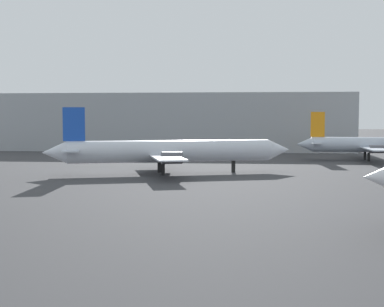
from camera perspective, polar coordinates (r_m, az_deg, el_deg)
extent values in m
cylinder|color=silver|center=(70.82, -2.23, 0.26)|extent=(26.22, 10.61, 2.88)
cone|color=silver|center=(74.61, 9.11, 0.40)|extent=(3.87, 3.69, 2.88)
cone|color=silver|center=(70.05, -14.33, 0.10)|extent=(3.87, 3.69, 2.88)
cube|color=silver|center=(70.65, -3.29, -0.10)|extent=(9.31, 20.62, 0.21)
cube|color=silver|center=(69.95, -12.68, 0.35)|extent=(4.11, 7.52, 0.14)
cube|color=#1947B2|center=(69.81, -12.37, 3.05)|extent=(2.71, 1.06, 4.27)
cylinder|color=#4C4C54|center=(74.63, -3.10, 0.01)|extent=(2.93, 2.24, 1.55)
cylinder|color=#4C4C54|center=(66.93, -2.15, -0.45)|extent=(2.93, 2.24, 1.55)
cube|color=black|center=(72.81, 4.39, -1.39)|extent=(0.54, 0.54, 1.55)
cube|color=black|center=(72.50, -3.48, -1.41)|extent=(0.54, 0.54, 1.55)
cube|color=black|center=(69.11, -3.09, -1.68)|extent=(0.54, 0.54, 1.55)
cylinder|color=#B2BCCC|center=(96.11, 18.60, 0.90)|extent=(19.99, 2.54, 2.53)
cone|color=#B2BCCC|center=(94.27, 11.83, 0.97)|extent=(2.79, 2.53, 2.53)
cube|color=#B2BCCC|center=(95.91, 18.01, 0.68)|extent=(2.88, 21.81, 0.18)
cube|color=#B2BCCC|center=(94.45, 12.89, 1.11)|extent=(1.76, 6.17, 0.12)
cube|color=orange|center=(94.39, 13.14, 3.02)|extent=(2.35, 0.22, 4.27)
cylinder|color=#4C4C54|center=(100.09, 17.85, 0.74)|extent=(2.20, 1.32, 1.32)
cylinder|color=#4C4C54|center=(92.01, 18.91, 0.44)|extent=(2.20, 1.32, 1.32)
cube|color=black|center=(97.45, 17.81, -0.22)|extent=(0.37, 0.37, 1.47)
cube|color=black|center=(94.58, 18.17, -0.36)|extent=(0.37, 0.37, 1.47)
cube|color=#999EA3|center=(124.96, -1.97, 3.37)|extent=(78.51, 25.54, 12.40)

